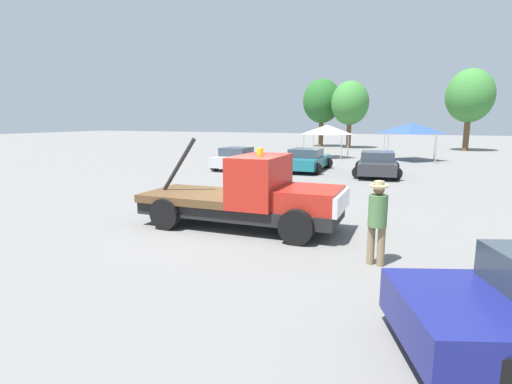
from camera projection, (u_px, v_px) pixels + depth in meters
name	position (u px, v px, depth m)	size (l,w,h in m)	color
ground_plane	(240.00, 227.00, 11.39)	(160.00, 160.00, 0.00)	slate
tow_truck	(251.00, 197.00, 11.11)	(5.75, 2.31, 2.51)	black
person_near_truck	(378.00, 216.00, 8.23)	(0.40, 0.40, 1.79)	#847051
parked_car_silver	(238.00, 158.00, 24.93)	(2.45, 4.46, 1.34)	#B7B7BC
parked_car_teal	(307.00, 160.00, 23.88)	(2.62, 4.74, 1.34)	#196670
parked_car_charcoal	(377.00, 164.00, 21.75)	(2.79, 4.85, 1.34)	#2D2D33
canopy_tent_white	(327.00, 130.00, 31.84)	(3.02, 3.02, 2.63)	#9E9EA3
canopy_tent_blue	(411.00, 128.00, 29.61)	(3.54, 3.54, 2.82)	#9E9EA3
tree_left	(470.00, 96.00, 38.61)	(4.43, 4.43, 7.91)	brown
tree_center	(322.00, 101.00, 45.16)	(4.26, 4.26, 7.61)	brown
tree_right	(350.00, 103.00, 42.71)	(3.99, 3.99, 7.13)	brown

